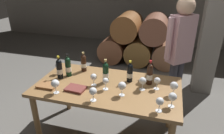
{
  "coord_description": "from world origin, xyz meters",
  "views": [
    {
      "loc": [
        0.64,
        -2.01,
        1.98
      ],
      "look_at": [
        0.0,
        0.2,
        0.91
      ],
      "focal_mm": 32.76,
      "sensor_mm": 36.0,
      "label": 1
    }
  ],
  "objects": [
    {
      "name": "wine_glass_7",
      "position": [
        0.57,
        0.07,
        0.86
      ],
      "size": [
        0.07,
        0.07,
        0.15
      ],
      "color": "white",
      "rests_on": "dining_table"
    },
    {
      "name": "wine_glass_6",
      "position": [
        0.01,
        -0.09,
        0.86
      ],
      "size": [
        0.07,
        0.07,
        0.15
      ],
      "color": "white",
      "rests_on": "dining_table"
    },
    {
      "name": "wine_bottle_2",
      "position": [
        -0.42,
        0.29,
        0.88
      ],
      "size": [
        0.07,
        0.07,
        0.27
      ],
      "color": "black",
      "rests_on": "dining_table"
    },
    {
      "name": "tasting_notebook",
      "position": [
        -0.32,
        -0.2,
        0.77
      ],
      "size": [
        0.23,
        0.18,
        0.03
      ],
      "primitive_type": "cube",
      "rotation": [
        0.0,
        0.0,
        -0.07
      ],
      "color": "brown",
      "rests_on": "dining_table"
    },
    {
      "name": "barrel_stack",
      "position": [
        0.0,
        2.6,
        0.52
      ],
      "size": [
        1.86,
        0.9,
        1.15
      ],
      "color": "brown",
      "rests_on": "ground_plane"
    },
    {
      "name": "wine_glass_0",
      "position": [
        0.62,
        -0.34,
        0.87
      ],
      "size": [
        0.08,
        0.08,
        0.15
      ],
      "color": "white",
      "rests_on": "dining_table"
    },
    {
      "name": "wine_glass_9",
      "position": [
        0.41,
        0.01,
        0.87
      ],
      "size": [
        0.08,
        0.08,
        0.16
      ],
      "color": "white",
      "rests_on": "dining_table"
    },
    {
      "name": "wine_glass_8",
      "position": [
        -0.71,
        0.12,
        0.87
      ],
      "size": [
        0.08,
        0.08,
        0.15
      ],
      "color": "white",
      "rests_on": "dining_table"
    },
    {
      "name": "ground_plane",
      "position": [
        0.0,
        0.0,
        0.0
      ],
      "size": [
        14.0,
        14.0,
        0.0
      ],
      "primitive_type": "plane",
      "color": "#66635E"
    },
    {
      "name": "wine_glass_2",
      "position": [
        -0.15,
        -0.04,
        0.87
      ],
      "size": [
        0.08,
        0.08,
        0.15
      ],
      "color": "white",
      "rests_on": "dining_table"
    },
    {
      "name": "wine_bottle_3",
      "position": [
        -0.04,
        0.07,
        0.89
      ],
      "size": [
        0.07,
        0.07,
        0.3
      ],
      "color": "black",
      "rests_on": "dining_table"
    },
    {
      "name": "wine_glass_4",
      "position": [
        0.75,
        -0.01,
        0.87
      ],
      "size": [
        0.09,
        0.09,
        0.16
      ],
      "color": "white",
      "rests_on": "dining_table"
    },
    {
      "name": "wine_glass_1",
      "position": [
        0.74,
        -0.23,
        0.87
      ],
      "size": [
        0.08,
        0.08,
        0.16
      ],
      "color": "white",
      "rests_on": "dining_table"
    },
    {
      "name": "wine_glass_10",
      "position": [
        -0.5,
        -0.32,
        0.88
      ],
      "size": [
        0.09,
        0.09,
        0.16
      ],
      "color": "white",
      "rests_on": "dining_table"
    },
    {
      "name": "wine_bottle_5",
      "position": [
        -0.55,
        0.1,
        0.89
      ],
      "size": [
        0.07,
        0.07,
        0.3
      ],
      "color": "black",
      "rests_on": "dining_table"
    },
    {
      "name": "leather_ledger",
      "position": [
        -0.67,
        -0.22,
        0.77
      ],
      "size": [
        0.22,
        0.17,
        0.03
      ],
      "primitive_type": "cube",
      "rotation": [
        0.0,
        0.0,
        0.02
      ],
      "color": "#936038",
      "rests_on": "dining_table"
    },
    {
      "name": "wine_bottle_4",
      "position": [
        -0.63,
        0.01,
        0.89
      ],
      "size": [
        0.07,
        0.07,
        0.3
      ],
      "color": "black",
      "rests_on": "dining_table"
    },
    {
      "name": "wine_bottle_1",
      "position": [
        0.23,
        0.17,
        0.88
      ],
      "size": [
        0.07,
        0.07,
        0.27
      ],
      "color": "black",
      "rests_on": "dining_table"
    },
    {
      "name": "wine_bottle_0",
      "position": [
        0.47,
        0.17,
        0.89
      ],
      "size": [
        0.07,
        0.07,
        0.3
      ],
      "color": "black",
      "rests_on": "dining_table"
    },
    {
      "name": "wine_glass_3",
      "position": [
        0.22,
        -0.16,
        0.87
      ],
      "size": [
        0.09,
        0.09,
        0.16
      ],
      "color": "white",
      "rests_on": "dining_table"
    },
    {
      "name": "dining_table",
      "position": [
        0.0,
        0.0,
        0.67
      ],
      "size": [
        1.7,
        0.9,
        0.76
      ],
      "color": "olive",
      "rests_on": "ground_plane"
    },
    {
      "name": "wine_glass_5",
      "position": [
        -0.05,
        -0.35,
        0.87
      ],
      "size": [
        0.08,
        0.08,
        0.15
      ],
      "color": "white",
      "rests_on": "dining_table"
    },
    {
      "name": "stone_pillar",
      "position": [
        1.3,
        1.6,
        1.3
      ],
      "size": [
        0.32,
        0.32,
        2.6
      ],
      "primitive_type": "cube",
      "color": "gray",
      "rests_on": "ground_plane"
    },
    {
      "name": "sommelier_presenting",
      "position": [
        0.8,
        0.75,
        1.04
      ],
      "size": [
        0.38,
        0.36,
        1.72
      ],
      "color": "#383842",
      "rests_on": "ground_plane"
    }
  ]
}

